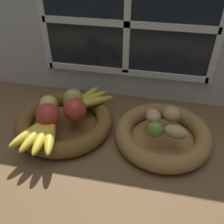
{
  "coord_description": "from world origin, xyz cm",
  "views": [
    {
      "loc": [
        12.59,
        -60.61,
        60.18
      ],
      "look_at": [
        -0.57,
        3.59,
        9.62
      ],
      "focal_mm": 39.98,
      "sensor_mm": 36.0,
      "label": 1
    }
  ],
  "objects_px": {
    "apple_red_right": "(75,109)",
    "potato_back": "(172,114)",
    "pear_brown": "(72,104)",
    "banana_bunch_front": "(41,133)",
    "fruit_bowl_left": "(64,121)",
    "potato_small": "(175,132)",
    "apple_golden_left": "(49,104)",
    "banana_bunch_back": "(90,99)",
    "lime_near": "(155,129)",
    "fruit_bowl_right": "(163,135)",
    "apple_green_back": "(73,99)",
    "apple_red_front": "(48,115)",
    "potato_oblong": "(153,116)"
  },
  "relations": [
    {
      "from": "fruit_bowl_right",
      "to": "potato_back",
      "type": "xyz_separation_m",
      "value": [
        0.02,
        0.05,
        0.05
      ]
    },
    {
      "from": "apple_green_back",
      "to": "apple_red_right",
      "type": "height_order",
      "value": "apple_red_right"
    },
    {
      "from": "banana_bunch_front",
      "to": "banana_bunch_back",
      "type": "xyz_separation_m",
      "value": [
        0.1,
        0.21,
        -0.0
      ]
    },
    {
      "from": "fruit_bowl_left",
      "to": "lime_near",
      "type": "xyz_separation_m",
      "value": [
        0.32,
        -0.04,
        0.06
      ]
    },
    {
      "from": "apple_red_right",
      "to": "fruit_bowl_right",
      "type": "bearing_deg",
      "value": 1.74
    },
    {
      "from": "apple_red_front",
      "to": "potato_back",
      "type": "relative_size",
      "value": 1.24
    },
    {
      "from": "apple_golden_left",
      "to": "lime_near",
      "type": "relative_size",
      "value": 1.24
    },
    {
      "from": "apple_green_back",
      "to": "apple_red_right",
      "type": "distance_m",
      "value": 0.07
    },
    {
      "from": "apple_golden_left",
      "to": "potato_oblong",
      "type": "relative_size",
      "value": 1.02
    },
    {
      "from": "potato_small",
      "to": "banana_bunch_front",
      "type": "bearing_deg",
      "value": -168.03
    },
    {
      "from": "potato_back",
      "to": "apple_green_back",
      "type": "bearing_deg",
      "value": 178.94
    },
    {
      "from": "potato_back",
      "to": "potato_small",
      "type": "relative_size",
      "value": 0.82
    },
    {
      "from": "apple_golden_left",
      "to": "pear_brown",
      "type": "xyz_separation_m",
      "value": [
        0.09,
        0.01,
        0.01
      ]
    },
    {
      "from": "banana_bunch_back",
      "to": "lime_near",
      "type": "bearing_deg",
      "value": -28.27
    },
    {
      "from": "fruit_bowl_left",
      "to": "banana_bunch_back",
      "type": "height_order",
      "value": "banana_bunch_back"
    },
    {
      "from": "apple_red_right",
      "to": "pear_brown",
      "type": "relative_size",
      "value": 0.94
    },
    {
      "from": "fruit_bowl_left",
      "to": "banana_bunch_front",
      "type": "bearing_deg",
      "value": -102.47
    },
    {
      "from": "fruit_bowl_left",
      "to": "apple_red_right",
      "type": "relative_size",
      "value": 4.43
    },
    {
      "from": "fruit_bowl_left",
      "to": "potato_small",
      "type": "height_order",
      "value": "potato_small"
    },
    {
      "from": "pear_brown",
      "to": "potato_small",
      "type": "height_order",
      "value": "pear_brown"
    },
    {
      "from": "apple_green_back",
      "to": "potato_oblong",
      "type": "distance_m",
      "value": 0.29
    },
    {
      "from": "pear_brown",
      "to": "banana_bunch_front",
      "type": "bearing_deg",
      "value": -113.24
    },
    {
      "from": "fruit_bowl_right",
      "to": "potato_small",
      "type": "distance_m",
      "value": 0.07
    },
    {
      "from": "fruit_bowl_right",
      "to": "apple_red_right",
      "type": "xyz_separation_m",
      "value": [
        -0.3,
        -0.01,
        0.07
      ]
    },
    {
      "from": "banana_bunch_back",
      "to": "potato_oblong",
      "type": "xyz_separation_m",
      "value": [
        0.24,
        -0.06,
        0.01
      ]
    },
    {
      "from": "apple_green_back",
      "to": "apple_red_right",
      "type": "xyz_separation_m",
      "value": [
        0.03,
        -0.06,
        0.0
      ]
    },
    {
      "from": "fruit_bowl_right",
      "to": "banana_bunch_back",
      "type": "relative_size",
      "value": 2.03
    },
    {
      "from": "fruit_bowl_left",
      "to": "potato_oblong",
      "type": "relative_size",
      "value": 5.48
    },
    {
      "from": "apple_green_back",
      "to": "potato_small",
      "type": "bearing_deg",
      "value": -13.77
    },
    {
      "from": "fruit_bowl_left",
      "to": "potato_back",
      "type": "bearing_deg",
      "value": 7.34
    },
    {
      "from": "lime_near",
      "to": "fruit_bowl_right",
      "type": "bearing_deg",
      "value": 56.31
    },
    {
      "from": "fruit_bowl_left",
      "to": "fruit_bowl_right",
      "type": "height_order",
      "value": "same"
    },
    {
      "from": "apple_golden_left",
      "to": "banana_bunch_back",
      "type": "xyz_separation_m",
      "value": [
        0.13,
        0.08,
        -0.02
      ]
    },
    {
      "from": "apple_red_front",
      "to": "fruit_bowl_left",
      "type": "bearing_deg",
      "value": 63.63
    },
    {
      "from": "banana_bunch_front",
      "to": "fruit_bowl_right",
      "type": "bearing_deg",
      "value": 17.95
    },
    {
      "from": "fruit_bowl_left",
      "to": "apple_red_front",
      "type": "distance_m",
      "value": 0.09
    },
    {
      "from": "fruit_bowl_right",
      "to": "apple_golden_left",
      "type": "relative_size",
      "value": 5.03
    },
    {
      "from": "fruit_bowl_left",
      "to": "banana_bunch_front",
      "type": "xyz_separation_m",
      "value": [
        -0.03,
        -0.12,
        0.05
      ]
    },
    {
      "from": "fruit_bowl_right",
      "to": "apple_red_right",
      "type": "relative_size",
      "value": 4.14
    },
    {
      "from": "apple_red_right",
      "to": "potato_back",
      "type": "xyz_separation_m",
      "value": [
        0.32,
        0.06,
        -0.01
      ]
    },
    {
      "from": "apple_golden_left",
      "to": "potato_small",
      "type": "relative_size",
      "value": 0.83
    },
    {
      "from": "apple_golden_left",
      "to": "potato_small",
      "type": "bearing_deg",
      "value": -5.52
    },
    {
      "from": "potato_small",
      "to": "potato_back",
      "type": "bearing_deg",
      "value": 98.97
    },
    {
      "from": "fruit_bowl_left",
      "to": "apple_red_front",
      "type": "xyz_separation_m",
      "value": [
        -0.03,
        -0.06,
        0.07
      ]
    },
    {
      "from": "apple_golden_left",
      "to": "fruit_bowl_right",
      "type": "bearing_deg",
      "value": -1.08
    },
    {
      "from": "apple_golden_left",
      "to": "lime_near",
      "type": "bearing_deg",
      "value": -7.54
    },
    {
      "from": "apple_green_back",
      "to": "apple_red_front",
      "type": "relative_size",
      "value": 0.91
    },
    {
      "from": "apple_red_right",
      "to": "potato_back",
      "type": "bearing_deg",
      "value": 10.01
    },
    {
      "from": "fruit_bowl_right",
      "to": "apple_red_front",
      "type": "height_order",
      "value": "apple_red_front"
    },
    {
      "from": "apple_red_right",
      "to": "banana_bunch_front",
      "type": "height_order",
      "value": "apple_red_right"
    }
  ]
}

